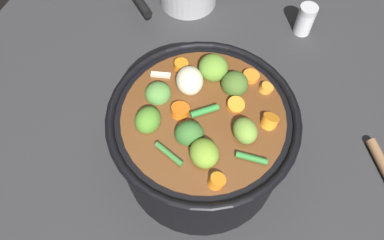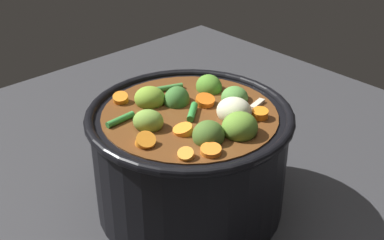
{
  "view_description": "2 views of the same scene",
  "coord_description": "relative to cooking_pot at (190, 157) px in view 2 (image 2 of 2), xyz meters",
  "views": [
    {
      "loc": [
        -0.25,
        -0.07,
        0.58
      ],
      "look_at": [
        -0.0,
        0.02,
        0.13
      ],
      "focal_mm": 33.59,
      "sensor_mm": 36.0,
      "label": 1
    },
    {
      "loc": [
        0.44,
        -0.4,
        0.48
      ],
      "look_at": [
        0.01,
        -0.0,
        0.14
      ],
      "focal_mm": 48.25,
      "sensor_mm": 36.0,
      "label": 2
    }
  ],
  "objects": [
    {
      "name": "ground_plane",
      "position": [
        -0.0,
        -0.0,
        -0.08
      ],
      "size": [
        1.1,
        1.1,
        0.0
      ],
      "primitive_type": "plane",
      "color": "#2D2D30"
    },
    {
      "name": "cooking_pot",
      "position": [
        0.0,
        0.0,
        0.0
      ],
      "size": [
        0.28,
        0.28,
        0.18
      ],
      "color": "black",
      "rests_on": "ground_plane"
    }
  ]
}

